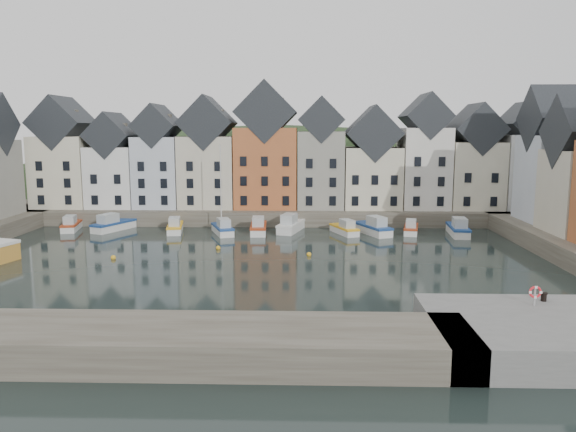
{
  "coord_description": "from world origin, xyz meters",
  "views": [
    {
      "loc": [
        5.42,
        -52.34,
        13.13
      ],
      "look_at": [
        3.77,
        6.0,
        4.06
      ],
      "focal_mm": 35.0,
      "sensor_mm": 36.0,
      "label": 1
    }
  ],
  "objects_px": {
    "boat_a": "(71,225)",
    "boat_d": "(223,228)",
    "life_ring_post": "(535,293)",
    "mooring_bollard": "(544,296)"
  },
  "relations": [
    {
      "from": "life_ring_post",
      "to": "boat_d",
      "type": "bearing_deg",
      "value": 125.78
    },
    {
      "from": "boat_d",
      "to": "mooring_bollard",
      "type": "bearing_deg",
      "value": -71.91
    },
    {
      "from": "boat_d",
      "to": "life_ring_post",
      "type": "height_order",
      "value": "boat_d"
    },
    {
      "from": "boat_a",
      "to": "boat_d",
      "type": "xyz_separation_m",
      "value": [
        20.22,
        -2.12,
        0.08
      ]
    },
    {
      "from": "boat_a",
      "to": "life_ring_post",
      "type": "xyz_separation_m",
      "value": [
        45.14,
        -36.7,
        2.2
      ]
    },
    {
      "from": "mooring_bollard",
      "to": "life_ring_post",
      "type": "distance_m",
      "value": 1.53
    },
    {
      "from": "boat_a",
      "to": "life_ring_post",
      "type": "bearing_deg",
      "value": -50.25
    },
    {
      "from": "boat_a",
      "to": "mooring_bollard",
      "type": "height_order",
      "value": "mooring_bollard"
    },
    {
      "from": "boat_d",
      "to": "boat_a",
      "type": "bearing_deg",
      "value": 154.42
    },
    {
      "from": "boat_a",
      "to": "boat_d",
      "type": "distance_m",
      "value": 20.33
    }
  ]
}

